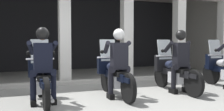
# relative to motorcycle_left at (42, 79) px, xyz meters

# --- Properties ---
(ground_plane) EXTENTS (80.00, 80.00, 0.00)m
(ground_plane) POSITION_rel_motorcycle_left_xyz_m (1.67, 3.15, -0.50)
(ground_plane) COLOR gray
(station_building) EXTENTS (11.83, 4.26, 3.52)m
(station_building) POSITION_rel_motorcycle_left_xyz_m (1.99, 4.57, 1.72)
(station_building) COLOR black
(station_building) RESTS_ON ground
(kerb_strip) EXTENTS (11.33, 0.24, 0.12)m
(kerb_strip) POSITION_rel_motorcycle_left_xyz_m (1.99, 1.92, -0.44)
(kerb_strip) COLOR #B7B5AD
(kerb_strip) RESTS_ON ground
(motorcycle_left) EXTENTS (0.62, 2.04, 1.35)m
(motorcycle_left) POSITION_rel_motorcycle_left_xyz_m (0.00, 0.00, 0.00)
(motorcycle_left) COLOR black
(motorcycle_left) RESTS_ON ground
(police_officer_left) EXTENTS (0.63, 0.61, 1.58)m
(police_officer_left) POSITION_rel_motorcycle_left_xyz_m (-0.00, -0.28, 0.44)
(police_officer_left) COLOR black
(police_officer_left) RESTS_ON ground
(motorcycle_center) EXTENTS (0.62, 2.04, 1.35)m
(motorcycle_center) POSITION_rel_motorcycle_left_xyz_m (1.67, 0.01, 0.00)
(motorcycle_center) COLOR black
(motorcycle_center) RESTS_ON ground
(police_officer_center) EXTENTS (0.63, 0.61, 1.58)m
(police_officer_center) POSITION_rel_motorcycle_left_xyz_m (1.67, -0.27, 0.44)
(police_officer_center) COLOR black
(police_officer_center) RESTS_ON ground
(motorcycle_right) EXTENTS (0.62, 2.04, 1.35)m
(motorcycle_right) POSITION_rel_motorcycle_left_xyz_m (3.34, 0.02, 0.00)
(motorcycle_right) COLOR black
(motorcycle_right) RESTS_ON ground
(police_officer_right) EXTENTS (0.63, 0.61, 1.58)m
(police_officer_right) POSITION_rel_motorcycle_left_xyz_m (3.34, -0.27, 0.44)
(police_officer_right) COLOR black
(police_officer_right) RESTS_ON ground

